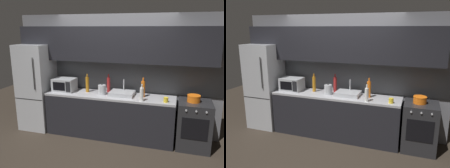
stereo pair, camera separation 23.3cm
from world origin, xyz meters
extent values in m
plane|color=#2D261E|center=(0.00, 0.00, 0.00)|extent=(10.00, 10.00, 0.00)
cube|color=slate|center=(0.00, 1.30, 1.25)|extent=(4.37, 0.10, 2.50)
cube|color=#4C4F54|center=(0.00, 1.25, 1.20)|extent=(4.37, 0.01, 0.60)
cube|color=black|center=(0.00, 1.08, 1.90)|extent=(4.02, 0.34, 0.70)
cube|color=black|center=(0.00, 0.90, 0.43)|extent=(2.63, 0.60, 0.86)
cube|color=#9E9EA3|center=(0.00, 0.90, 0.88)|extent=(2.63, 0.60, 0.04)
cube|color=#ADAFB5|center=(-1.69, 0.90, 0.94)|extent=(0.68, 0.66, 1.88)
cube|color=black|center=(-1.69, 0.57, 0.75)|extent=(0.67, 0.00, 0.01)
cylinder|color=#333333|center=(-1.51, 0.55, 1.31)|extent=(0.02, 0.02, 0.66)
cube|color=#232326|center=(1.65, 0.90, 0.45)|extent=(0.60, 0.60, 0.90)
cube|color=black|center=(1.65, 0.60, 0.50)|extent=(0.45, 0.01, 0.40)
cylinder|color=#B2B2B7|center=(1.49, 0.59, 0.83)|extent=(0.03, 0.02, 0.03)
cylinder|color=#B2B2B7|center=(1.65, 0.59, 0.83)|extent=(0.03, 0.02, 0.03)
cylinder|color=#B2B2B7|center=(1.82, 0.59, 0.83)|extent=(0.03, 0.02, 0.03)
cube|color=#A8AAAF|center=(-1.01, 0.92, 1.04)|extent=(0.46, 0.34, 0.27)
cube|color=black|center=(-1.06, 0.75, 1.04)|extent=(0.28, 0.01, 0.18)
cube|color=black|center=(-0.85, 0.75, 1.04)|extent=(0.10, 0.01, 0.22)
cube|color=#ADAFB5|center=(0.26, 0.93, 0.94)|extent=(0.48, 0.38, 0.08)
cylinder|color=silver|center=(0.26, 1.06, 1.09)|extent=(0.02, 0.02, 0.22)
cylinder|color=#B7BABF|center=(-0.15, 0.87, 1.00)|extent=(0.16, 0.16, 0.20)
sphere|color=black|center=(-0.15, 0.87, 1.11)|extent=(0.02, 0.02, 0.02)
cone|color=#B7BABF|center=(-0.05, 0.87, 1.04)|extent=(0.03, 0.03, 0.05)
cylinder|color=#A82323|center=(-0.08, 1.10, 1.06)|extent=(0.07, 0.07, 0.31)
cylinder|color=#A82323|center=(-0.08, 1.10, 1.25)|extent=(0.03, 0.03, 0.07)
cylinder|color=#B27019|center=(-0.51, 0.98, 1.06)|extent=(0.07, 0.07, 0.32)
cylinder|color=#B27019|center=(-0.51, 0.98, 1.25)|extent=(0.03, 0.03, 0.07)
cylinder|color=orange|center=(0.67, 0.94, 1.06)|extent=(0.08, 0.08, 0.32)
cylinder|color=orange|center=(0.67, 0.94, 1.25)|extent=(0.03, 0.03, 0.07)
cylinder|color=silver|center=(0.69, 0.68, 1.03)|extent=(0.07, 0.07, 0.25)
cylinder|color=silver|center=(0.69, 0.68, 1.19)|extent=(0.03, 0.03, 0.07)
cylinder|color=gold|center=(1.13, 0.73, 0.95)|extent=(0.08, 0.08, 0.09)
cylinder|color=orange|center=(1.62, 0.90, 0.95)|extent=(0.23, 0.23, 0.11)
cylinder|color=orange|center=(1.62, 0.90, 1.02)|extent=(0.23, 0.23, 0.02)
camera|label=1|loc=(1.31, -3.33, 2.22)|focal=36.47mm
camera|label=2|loc=(1.53, -3.26, 2.22)|focal=36.47mm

